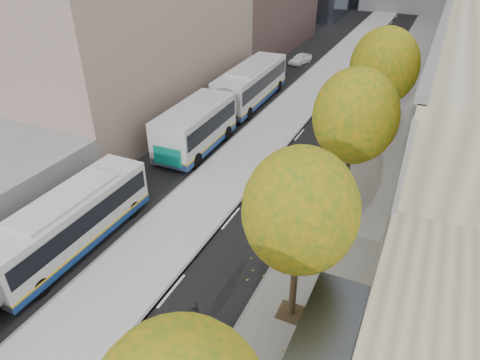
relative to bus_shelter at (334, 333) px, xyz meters
The scene contains 10 objects.
bus_platform 25.96m from the bus_shelter, 111.69° to the left, with size 4.25×150.00×0.15m, color #B0B0B0.
sidewalk 24.19m from the bus_shelter, 93.72° to the left, with size 4.75×150.00×0.08m, color gray.
bus_shelter is the anchor object (origin of this frame).
tree_c 4.23m from the bus_shelter, 135.67° to the left, with size 4.20×4.20×7.28m.
tree_d 11.70m from the bus_shelter, 100.71° to the left, with size 4.40×4.40×7.60m.
tree_e 20.45m from the bus_shelter, 95.95° to the left, with size 4.60×4.60×7.92m.
bus_near 13.59m from the bus_shelter, behind, with size 2.52×16.76×2.79m.
bus_far 23.66m from the bus_shelter, 124.56° to the left, with size 3.29×19.40×3.22m.
cyclist 5.26m from the bus_shelter, behind, with size 0.79×1.68×2.08m.
distant_car 39.99m from the bus_shelter, 109.60° to the left, with size 1.39×3.44×1.17m, color white.
Camera 1 is at (6.92, 0.87, 13.99)m, focal length 32.00 mm.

